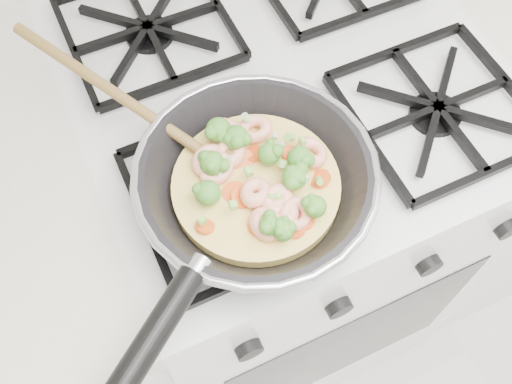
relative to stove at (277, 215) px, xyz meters
name	(u,v)px	position (x,y,z in m)	size (l,w,h in m)	color
stove	(277,215)	(0.00, 0.00, 0.00)	(0.60, 0.60, 0.92)	silver
skillet	(252,184)	(-0.13, -0.17, 0.50)	(0.41, 0.50, 0.10)	black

